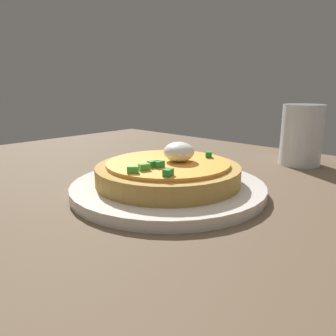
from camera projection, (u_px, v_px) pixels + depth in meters
dining_table at (85, 198)px, 45.52cm from camera, size 94.03×88.04×2.72cm
plate at (168, 187)px, 43.62cm from camera, size 25.55×25.55×1.36cm
pizza at (168, 172)px, 43.09cm from camera, size 18.97×18.97×5.41cm
cup_near at (301, 137)px, 58.13cm from camera, size 7.15×7.15×10.70cm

